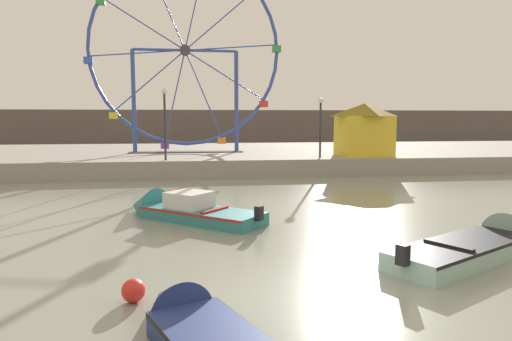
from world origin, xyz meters
name	(u,v)px	position (x,y,z in m)	size (l,w,h in m)	color
ground_plane	(316,299)	(0.00, 0.00, 0.00)	(240.00, 240.00, 0.00)	gray
quay_promenade	(219,156)	(0.00, 26.83, 0.51)	(110.00, 18.55, 1.02)	gray
distant_town_skyline	(206,127)	(0.00, 51.81, 2.20)	(140.00, 3.00, 4.40)	#564C47
motorboat_teal_painted	(177,209)	(-2.72, 7.67, 0.28)	(5.03, 4.67, 1.46)	teal
motorboat_seafoam	(484,244)	(4.96, 2.28, 0.24)	(5.46, 3.82, 1.33)	#93BCAD
ferris_wheel_blue_frame	(185,53)	(-2.42, 24.23, 7.70)	(13.09, 1.20, 13.29)	#334CA8
carnival_booth_yellow_awning	(364,129)	(8.56, 19.68, 2.72)	(3.48, 3.04, 3.26)	yellow
promenade_lamp_near	(320,118)	(5.44, 18.65, 3.37)	(0.32, 0.32, 3.54)	#2D2D33
promenade_lamp_far	(165,113)	(-3.58, 18.32, 3.63)	(0.32, 0.32, 3.99)	#2D2D33
mooring_buoy_orange	(133,291)	(-3.36, 0.34, 0.22)	(0.44, 0.44, 0.44)	red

